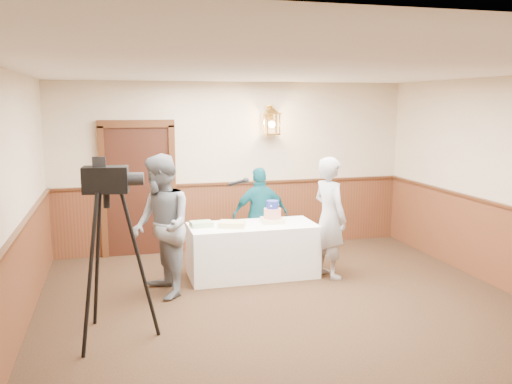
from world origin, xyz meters
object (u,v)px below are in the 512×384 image
at_px(sheet_cake_green, 201,224).
at_px(baker, 330,218).
at_px(interviewer, 161,226).
at_px(tv_camera_rig, 110,263).
at_px(tiered_cake, 272,214).
at_px(assistant_p, 260,215).
at_px(display_table, 252,250).
at_px(sheet_cake_yellow, 232,224).

bearing_deg(sheet_cake_green, baker, -12.34).
height_order(interviewer, tv_camera_rig, interviewer).
height_order(tiered_cake, assistant_p, assistant_p).
height_order(sheet_cake_green, interviewer, interviewer).
bearing_deg(tiered_cake, sheet_cake_green, 179.92).
relative_size(display_table, baker, 1.05).
distance_m(sheet_cake_yellow, tv_camera_rig, 2.30).
xyz_separation_m(tiered_cake, interviewer, (-1.63, -0.57, 0.04)).
bearing_deg(baker, tv_camera_rig, 99.90).
bearing_deg(assistant_p, tv_camera_rig, 48.14).
bearing_deg(interviewer, baker, 82.39).
bearing_deg(assistant_p, interviewer, 37.80).
bearing_deg(baker, interviewer, 80.35).
bearing_deg(tv_camera_rig, interviewer, 67.20).
height_order(display_table, sheet_cake_yellow, sheet_cake_yellow).
height_order(tiered_cake, tv_camera_rig, tv_camera_rig).
relative_size(tiered_cake, tv_camera_rig, 0.18).
height_order(baker, tv_camera_rig, tv_camera_rig).
height_order(sheet_cake_green, baker, baker).
height_order(display_table, assistant_p, assistant_p).
bearing_deg(interviewer, sheet_cake_yellow, 102.05).
distance_m(display_table, interviewer, 1.51).
height_order(tiered_cake, interviewer, interviewer).
height_order(sheet_cake_yellow, tv_camera_rig, tv_camera_rig).
distance_m(tiered_cake, interviewer, 1.73).
distance_m(assistant_p, tv_camera_rig, 3.20).
relative_size(display_table, tv_camera_rig, 0.99).
xyz_separation_m(display_table, interviewer, (-1.32, -0.50, 0.54)).
bearing_deg(tiered_cake, baker, -27.83).
xyz_separation_m(sheet_cake_green, baker, (1.76, -0.39, 0.08)).
xyz_separation_m(baker, assistant_p, (-0.75, 0.95, -0.12)).
height_order(sheet_cake_yellow, baker, baker).
xyz_separation_m(sheet_cake_green, tv_camera_rig, (-1.23, -1.72, 0.03)).
bearing_deg(assistant_p, sheet_cake_green, 31.93).
distance_m(sheet_cake_yellow, assistant_p, 0.91).
bearing_deg(baker, tiered_cake, 48.08).
bearing_deg(interviewer, tiered_cake, 97.10).
bearing_deg(tv_camera_rig, display_table, 46.26).
height_order(sheet_cake_yellow, assistant_p, assistant_p).
xyz_separation_m(tiered_cake, assistant_p, (-0.02, 0.57, -0.13)).
bearing_deg(tv_camera_rig, sheet_cake_yellow, 50.25).
bearing_deg(sheet_cake_yellow, tiered_cake, 10.43).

